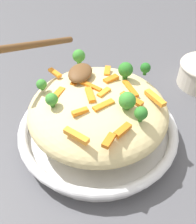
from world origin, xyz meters
TOP-DOWN VIEW (x-y plane):
  - ground_plane at (0.00, 0.00)m, footprint 2.40×2.40m
  - serving_bowl at (0.00, 0.00)m, footprint 0.29×0.29m
  - pasta_mound at (0.00, 0.00)m, footprint 0.24×0.24m
  - carrot_piece_0 at (-0.04, 0.01)m, footprint 0.03×0.03m
  - carrot_piece_1 at (0.00, 0.01)m, footprint 0.03×0.02m
  - carrot_piece_2 at (0.09, -0.01)m, footprint 0.02×0.04m
  - carrot_piece_3 at (-0.00, 0.05)m, footprint 0.03×0.04m
  - carrot_piece_4 at (-0.01, -0.02)m, footprint 0.02×0.04m
  - carrot_piece_5 at (0.01, -0.01)m, footprint 0.04×0.03m
  - carrot_piece_6 at (-0.01, 0.09)m, footprint 0.04×0.04m
  - carrot_piece_7 at (0.07, 0.05)m, footprint 0.03×0.02m
  - carrot_piece_8 at (-0.07, -0.00)m, footprint 0.03×0.01m
  - carrot_piece_9 at (0.02, -0.06)m, footprint 0.04×0.02m
  - carrot_piece_10 at (-0.03, -0.04)m, footprint 0.04×0.02m
  - carrot_piece_11 at (0.03, 0.02)m, footprint 0.03×0.03m
  - carrot_piece_12 at (-0.03, 0.05)m, footprint 0.04×0.03m
  - carrot_piece_13 at (0.05, -0.01)m, footprint 0.02×0.02m
  - carrot_piece_14 at (-0.04, -0.09)m, footprint 0.02×0.03m
  - carrot_piece_15 at (0.09, 0.04)m, footprint 0.03×0.02m
  - broccoli_floret_0 at (-0.08, -0.06)m, footprint 0.02×0.02m
  - broccoli_floret_1 at (0.04, 0.07)m, footprint 0.02×0.02m
  - broccoli_floret_2 at (0.02, 0.05)m, footprint 0.03×0.03m
  - broccoli_floret_3 at (0.01, -0.09)m, footprint 0.02×0.02m
  - broccoli_floret_4 at (-0.08, 0.07)m, footprint 0.02×0.02m
  - broccoli_floret_5 at (-0.06, 0.03)m, footprint 0.03×0.03m
  - broccoli_floret_6 at (0.04, -0.06)m, footprint 0.02×0.02m
  - serving_spoon at (-0.05, -0.07)m, footprint 0.17×0.14m

SIDE VIEW (x-z plane):
  - ground_plane at x=0.00m, z-range 0.00..0.00m
  - serving_bowl at x=0.00m, z-range 0.00..0.04m
  - pasta_mound at x=0.00m, z-range 0.03..0.11m
  - carrot_piece_14 at x=-0.04m, z-range 0.10..0.11m
  - carrot_piece_9 at x=0.02m, z-range 0.10..0.11m
  - carrot_piece_15 at x=0.09m, z-range 0.10..0.11m
  - carrot_piece_7 at x=0.07m, z-range 0.10..0.11m
  - carrot_piece_6 at x=-0.01m, z-range 0.10..0.11m
  - carrot_piece_2 at x=0.09m, z-range 0.10..0.11m
  - carrot_piece_10 at x=-0.03m, z-range 0.10..0.11m
  - carrot_piece_8 at x=-0.07m, z-range 0.10..0.11m
  - carrot_piece_3 at x=0.00m, z-range 0.10..0.11m
  - carrot_piece_12 at x=-0.03m, z-range 0.10..0.11m
  - carrot_piece_13 at x=0.05m, z-range 0.10..0.11m
  - carrot_piece_11 at x=0.03m, z-range 0.11..0.11m
  - carrot_piece_0 at x=-0.04m, z-range 0.11..0.11m
  - carrot_piece_1 at x=0.00m, z-range 0.11..0.11m
  - carrot_piece_4 at x=-0.01m, z-range 0.11..0.11m
  - carrot_piece_5 at x=0.01m, z-range 0.11..0.11m
  - broccoli_floret_3 at x=0.01m, z-range 0.10..0.12m
  - broccoli_floret_4 at x=-0.08m, z-range 0.10..0.13m
  - broccoli_floret_6 at x=0.04m, z-range 0.10..0.13m
  - broccoli_floret_1 at x=0.04m, z-range 0.10..0.13m
  - broccoli_floret_0 at x=-0.08m, z-range 0.10..0.13m
  - broccoli_floret_2 at x=0.02m, z-range 0.10..0.13m
  - broccoli_floret_5 at x=-0.06m, z-range 0.10..0.14m
  - serving_spoon at x=-0.05m, z-range 0.09..0.16m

